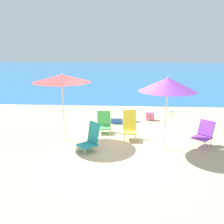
{
  "coord_description": "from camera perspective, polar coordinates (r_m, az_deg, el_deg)",
  "views": [
    {
      "loc": [
        0.65,
        -7.3,
        2.81
      ],
      "look_at": [
        0.17,
        -0.2,
        1.0
      ],
      "focal_mm": 40.0,
      "sensor_mm": 36.0,
      "label": 1
    }
  ],
  "objects": [
    {
      "name": "beach_chair_teal",
      "position": [
        7.1,
        -4.93,
        -5.99
      ],
      "size": [
        0.7,
        0.7,
        0.81
      ],
      "rotation": [
        0.0,
        0.0,
        -0.77
      ],
      "color": "silver",
      "rests_on": "ground"
    },
    {
      "name": "backpack_blue",
      "position": [
        9.95,
        4.17,
        -1.11
      ],
      "size": [
        0.27,
        0.22,
        0.36
      ],
      "color": "blue",
      "rests_on": "ground"
    },
    {
      "name": "backpack_pink",
      "position": [
        10.2,
        8.65,
        -0.96
      ],
      "size": [
        0.32,
        0.23,
        0.32
      ],
      "color": "pink",
      "rests_on": "ground"
    },
    {
      "name": "sea_water",
      "position": [
        32.4,
        2.75,
        9.29
      ],
      "size": [
        60.0,
        40.0,
        0.01
      ],
      "color": "#23669E",
      "rests_on": "ground"
    },
    {
      "name": "ground_plane",
      "position": [
        7.85,
        -1.13,
        -6.72
      ],
      "size": [
        60.0,
        60.0,
        0.0
      ],
      "primitive_type": "plane",
      "color": "#C6B284"
    },
    {
      "name": "beach_chair_purple",
      "position": [
        7.9,
        20.28,
        -4.55
      ],
      "size": [
        0.74,
        0.74,
        0.74
      ],
      "rotation": [
        0.0,
        0.0,
        -0.73
      ],
      "color": "silver",
      "rests_on": "ground"
    },
    {
      "name": "beach_umbrella_purple",
      "position": [
        6.98,
        12.57,
        6.15
      ],
      "size": [
        1.58,
        1.58,
        2.09
      ],
      "color": "white",
      "rests_on": "ground"
    },
    {
      "name": "beach_chair_yellow",
      "position": [
        7.98,
        4.04,
        -3.03
      ],
      "size": [
        0.45,
        0.62,
        0.9
      ],
      "rotation": [
        0.0,
        0.0,
        0.05
      ],
      "color": "silver",
      "rests_on": "ground"
    },
    {
      "name": "beach_umbrella_red",
      "position": [
        7.69,
        -11.42,
        7.52
      ],
      "size": [
        1.74,
        1.74,
        2.1
      ],
      "color": "white",
      "rests_on": "ground"
    },
    {
      "name": "beach_chair_green",
      "position": [
        8.6,
        -1.83,
        -2.45
      ],
      "size": [
        0.53,
        0.57,
        0.73
      ],
      "rotation": [
        0.0,
        0.0,
        0.14
      ],
      "color": "silver",
      "rests_on": "ground"
    },
    {
      "name": "cooler_box",
      "position": [
        9.7,
        1.09,
        -1.75
      ],
      "size": [
        0.46,
        0.3,
        0.27
      ],
      "color": "#2859B2",
      "rests_on": "ground"
    },
    {
      "name": "seagull",
      "position": [
        11.23,
        13.24,
        0.13
      ],
      "size": [
        0.27,
        0.11,
        0.23
      ],
      "color": "gold",
      "rests_on": "ground"
    }
  ]
}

